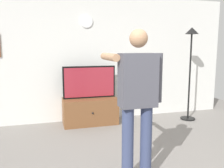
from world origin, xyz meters
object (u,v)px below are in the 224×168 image
at_px(floor_lamp, 191,55).
at_px(tv_stand, 90,111).
at_px(wall_clock, 86,21).
at_px(television, 89,82).
at_px(person_standing_nearer_lamp, 137,97).

bearing_deg(floor_lamp, tv_stand, 172.28).
height_order(wall_clock, floor_lamp, wall_clock).
bearing_deg(wall_clock, television, -90.00).
bearing_deg(television, person_standing_nearer_lamp, -86.77).
bearing_deg(person_standing_nearer_lamp, floor_lamp, 44.56).
bearing_deg(person_standing_nearer_lamp, wall_clock, 92.92).
relative_size(television, wall_clock, 4.14).
bearing_deg(tv_stand, wall_clock, 90.00).
height_order(tv_stand, person_standing_nearer_lamp, person_standing_nearer_lamp).
distance_m(wall_clock, floor_lamp, 2.35).
height_order(television, floor_lamp, floor_lamp).
bearing_deg(wall_clock, person_standing_nearer_lamp, -87.08).
bearing_deg(wall_clock, floor_lamp, -15.08).
bearing_deg(television, wall_clock, 90.00).
relative_size(tv_stand, person_standing_nearer_lamp, 0.62).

